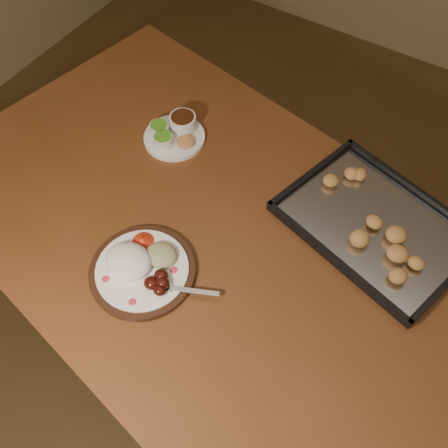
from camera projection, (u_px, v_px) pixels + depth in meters
The scene contains 5 objects.
ground at pixel (277, 391), 1.75m from camera, with size 4.00×4.00×0.00m, color brown.
dining_table at pixel (217, 252), 1.30m from camera, with size 1.65×1.18×0.75m.
dinner_plate at pixel (141, 267), 1.15m from camera, with size 0.31×0.25×0.06m.
condiment_saucer at pixel (175, 133), 1.38m from camera, with size 0.17×0.17×0.06m.
baking_tray at pixel (376, 224), 1.22m from camera, with size 0.51×0.43×0.05m.
Camera 1 is at (0.10, -0.51, 1.77)m, focal length 40.00 mm.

